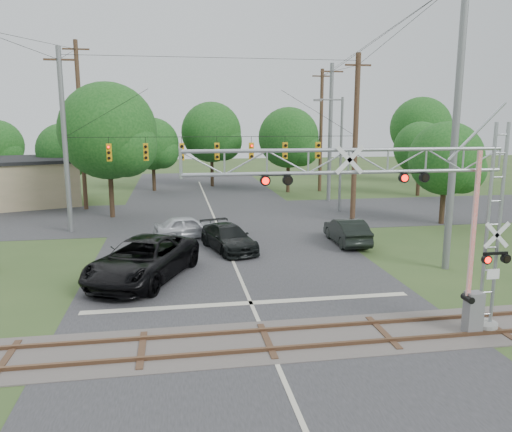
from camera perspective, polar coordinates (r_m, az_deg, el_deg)
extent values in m
plane|color=#334921|center=(15.03, 2.76, -17.38)|extent=(160.00, 160.00, 0.00)
cube|color=#2B2B2D|center=(24.17, -2.24, -6.18)|extent=(14.00, 90.00, 0.02)
cube|color=#2B2B2D|center=(37.71, -4.89, 0.04)|extent=(90.00, 12.00, 0.02)
cube|color=#504945|center=(16.77, 1.29, -14.13)|extent=(90.00, 3.20, 0.05)
cube|color=brown|center=(16.10, 1.78, -14.97)|extent=(90.00, 0.12, 0.14)
cube|color=brown|center=(17.39, 0.84, -12.93)|extent=(90.00, 0.12, 0.14)
cylinder|color=gray|center=(19.24, 24.61, -11.37)|extent=(0.88, 0.88, 0.29)
cube|color=silver|center=(18.36, 25.48, -6.02)|extent=(0.44, 0.03, 0.34)
cube|color=slate|center=(18.57, 23.56, -10.14)|extent=(0.54, 0.44, 1.47)
cube|color=red|center=(17.63, 23.63, -1.11)|extent=(0.14, 0.09, 4.90)
cylinder|color=slate|center=(33.62, -21.01, 7.89)|extent=(0.32, 0.32, 11.50)
cylinder|color=#402F1D|center=(35.18, 11.28, 8.50)|extent=(0.36, 0.36, 11.50)
cylinder|color=black|center=(33.06, -4.51, 9.03)|extent=(19.00, 0.03, 0.03)
cube|color=orange|center=(33.23, -16.43, 6.99)|extent=(0.30, 0.30, 1.10)
cube|color=orange|center=(33.03, -12.47, 7.15)|extent=(0.30, 0.30, 1.10)
cube|color=orange|center=(32.99, -8.47, 7.29)|extent=(0.30, 0.30, 1.10)
cube|color=orange|center=(33.11, -4.48, 7.38)|extent=(0.30, 0.30, 1.10)
cube|color=orange|center=(33.38, -0.54, 7.45)|extent=(0.30, 0.30, 1.10)
cube|color=orange|center=(33.81, 3.33, 7.47)|extent=(0.30, 0.30, 1.10)
cube|color=orange|center=(34.38, 7.08, 7.47)|extent=(0.30, 0.30, 1.10)
imported|color=black|center=(23.06, -12.81, -4.88)|extent=(5.62, 7.49, 1.89)
imported|color=black|center=(27.63, -3.16, -2.50)|extent=(3.27, 5.23, 1.41)
imported|color=#B8BAC1|center=(30.69, -7.79, -1.25)|extent=(4.32, 2.39, 1.39)
imported|color=black|center=(29.51, 10.34, -1.71)|extent=(1.70, 4.59, 1.50)
cylinder|color=slate|center=(39.42, 9.66, 6.84)|extent=(0.20, 0.20, 8.81)
cylinder|color=slate|center=(39.05, 8.47, 13.03)|extent=(1.96, 0.12, 0.12)
cube|color=slate|center=(38.76, 7.05, 13.01)|extent=(0.59, 0.24, 0.15)
cylinder|color=#402F1D|center=(42.01, -19.38, 9.57)|extent=(0.34, 0.34, 13.11)
cube|color=#402F1D|center=(42.34, -19.90, 17.50)|extent=(2.00, 0.12, 0.12)
cylinder|color=slate|center=(44.40, 8.47, 9.29)|extent=(0.34, 0.34, 11.85)
cube|color=#402F1D|center=(44.56, 8.67, 16.01)|extent=(2.00, 0.12, 0.12)
cylinder|color=slate|center=(25.11, 21.89, 9.91)|extent=(0.34, 0.34, 14.02)
cylinder|color=#402F1D|center=(50.63, 7.43, 9.58)|extent=(0.34, 0.34, 11.99)
cube|color=#402F1D|center=(50.79, 7.58, 15.56)|extent=(2.00, 0.12, 0.12)
cylinder|color=#372719|center=(56.38, -27.22, 4.16)|extent=(0.36, 0.36, 3.27)
cylinder|color=#372719|center=(48.77, -20.86, 3.69)|extent=(0.36, 0.36, 3.13)
sphere|color=#134214|center=(48.52, -21.09, 7.02)|extent=(4.84, 4.84, 4.84)
cylinder|color=#372719|center=(38.16, -16.23, 3.17)|extent=(0.36, 0.36, 4.49)
sphere|color=#134214|center=(37.85, -16.57, 9.30)|extent=(6.94, 6.94, 6.94)
cylinder|color=#372719|center=(51.71, -11.61, 4.69)|extent=(0.36, 0.36, 3.37)
sphere|color=#134214|center=(51.48, -11.74, 8.08)|extent=(5.20, 5.20, 5.20)
cylinder|color=#372719|center=(54.28, -5.05, 5.56)|extent=(0.36, 0.36, 4.13)
sphere|color=#134214|center=(54.06, -5.12, 9.53)|extent=(6.38, 6.38, 6.38)
cylinder|color=#372719|center=(49.80, 3.68, 4.92)|extent=(0.36, 0.36, 3.83)
sphere|color=#134214|center=(49.56, 3.73, 8.93)|extent=(5.92, 5.92, 5.92)
cylinder|color=#372719|center=(36.75, 20.56, 1.62)|extent=(0.36, 0.36, 3.22)
sphere|color=#134214|center=(36.42, 20.87, 6.16)|extent=(4.97, 4.97, 4.97)
cylinder|color=#372719|center=(49.91, 18.07, 4.05)|extent=(0.36, 0.36, 3.19)
sphere|color=#134214|center=(49.67, 18.27, 7.38)|extent=(4.94, 4.94, 4.94)
cylinder|color=#372719|center=(60.61, 18.07, 5.77)|extent=(0.36, 0.36, 4.43)
sphere|color=#134214|center=(60.42, 18.30, 9.58)|extent=(6.85, 6.85, 6.85)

